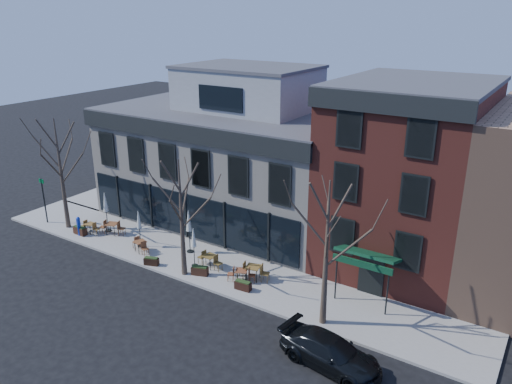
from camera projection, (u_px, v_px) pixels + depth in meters
The scene contains 25 objects.
ground at pixel (188, 240), 34.17m from camera, with size 120.00×120.00×0.00m, color black.
sidewalk_front at pixel (206, 264), 30.79m from camera, with size 33.50×4.70×0.15m, color gray.
sidewalk_side at pixel (135, 186), 44.61m from camera, with size 4.50×12.00×0.15m, color gray.
corner_building at pixel (231, 157), 36.52m from camera, with size 18.39×10.39×11.10m.
red_brick_building at pixel (407, 175), 29.56m from camera, with size 8.20×11.78×11.18m.
tree_corner at pixel (61, 173), 34.51m from camera, with size 3.93×3.98×7.92m.
tree_mid at pixel (182, 217), 28.26m from camera, with size 3.50×3.55×7.04m.
tree_right at pixel (326, 253), 23.59m from camera, with size 3.72×3.77×7.48m.
sign_pole at pixel (44, 198), 36.04m from camera, with size 0.50×0.10×3.40m.
parked_sedan at pixel (330, 352), 21.86m from camera, with size 1.93×4.74×1.38m, color black.
call_box at pixel (79, 225), 34.32m from camera, with size 0.28×0.28×1.41m.
cafe_set_0 at pixel (90, 227), 34.80m from camera, with size 1.63×0.68×0.86m.
cafe_set_1 at pixel (112, 227), 34.57m from camera, with size 1.92×1.12×0.99m.
cafe_set_2 at pixel (140, 245), 32.07m from camera, with size 1.74×0.92×0.89m.
cafe_set_3 at pixel (210, 260), 30.11m from camera, with size 1.83×0.78×0.95m.
cafe_set_4 at pixel (253, 271), 28.69m from camera, with size 2.02×0.97×1.04m.
cafe_set_5 at pixel (241, 274), 28.53m from camera, with size 1.67×1.07×0.87m.
umbrella_0 at pixel (105, 204), 34.59m from camera, with size 0.46×0.46×2.86m.
umbrella_1 at pixel (139, 221), 32.35m from camera, with size 0.40×0.40×2.52m.
umbrella_2 at pixel (189, 223), 31.51m from camera, with size 0.46×0.46×2.85m.
umbrella_3 at pixel (194, 240), 29.82m from camera, with size 0.40×0.40×2.49m.
planter_0 at pixel (80, 230), 34.64m from camera, with size 1.05×0.44×0.58m.
planter_1 at pixel (151, 261), 30.46m from camera, with size 0.97×0.64×0.50m.
planter_2 at pixel (200, 271), 29.30m from camera, with size 1.06×0.69×0.55m.
planter_3 at pixel (243, 285), 27.74m from camera, with size 0.97×0.45×0.53m.
Camera 1 is at (20.70, -23.53, 14.76)m, focal length 35.00 mm.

